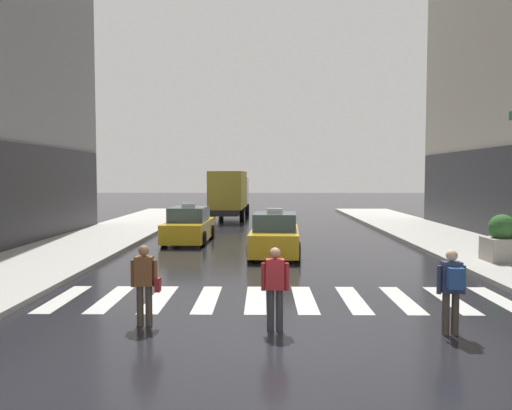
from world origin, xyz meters
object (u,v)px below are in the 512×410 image
taxi_second (189,226)px  planter_near_corner (502,240)px  taxi_lead (275,236)px  pedestrian_plain_coat (275,283)px  pedestrian_with_backpack (452,285)px  box_truck (230,193)px  pedestrian_with_handbag (145,280)px

taxi_second → planter_near_corner: 12.96m
taxi_lead → pedestrian_plain_coat: taxi_lead is taller
pedestrian_plain_coat → pedestrian_with_backpack: bearing=-4.8°
taxi_lead → pedestrian_plain_coat: bearing=-91.4°
box_truck → pedestrian_with_backpack: (5.93, -25.78, -0.88)m
pedestrian_with_backpack → pedestrian_with_handbag: (-6.01, 0.57, -0.04)m
box_truck → pedestrian_plain_coat: (2.57, -25.50, -0.91)m
taxi_lead → pedestrian_plain_coat: 9.61m
pedestrian_with_handbag → pedestrian_plain_coat: same height
taxi_second → planter_near_corner: (11.54, -5.91, 0.15)m
box_truck → planter_near_corner: bearing=-60.1°
taxi_second → pedestrian_with_handbag: size_ratio=2.79×
taxi_second → pedestrian_with_handbag: taxi_second is taller
taxi_lead → planter_near_corner: bearing=-16.9°
taxi_lead → pedestrian_with_backpack: 10.37m
planter_near_corner → taxi_lead: bearing=163.1°
box_truck → pedestrian_with_handbag: bearing=-90.2°
box_truck → pedestrian_with_backpack: size_ratio=4.62×
taxi_second → pedestrian_with_backpack: taxi_second is taller
pedestrian_with_handbag → planter_near_corner: planter_near_corner is taller
box_truck → taxi_lead: bearing=-80.0°
taxi_second → pedestrian_plain_coat: bearing=-74.6°
planter_near_corner → box_truck: bearing=119.9°
taxi_second → box_truck: (1.07, 12.31, 1.13)m
planter_near_corner → pedestrian_with_backpack: bearing=-121.0°
taxi_lead → pedestrian_with_backpack: (3.14, -9.89, 0.25)m
pedestrian_with_backpack → box_truck: bearing=103.0°
taxi_second → pedestrian_with_handbag: 12.93m
pedestrian_with_backpack → pedestrian_plain_coat: size_ratio=1.00×
pedestrian_with_handbag → box_truck: bearing=89.8°
taxi_second → box_truck: box_truck is taller
taxi_lead → box_truck: (-2.79, 15.89, 1.13)m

